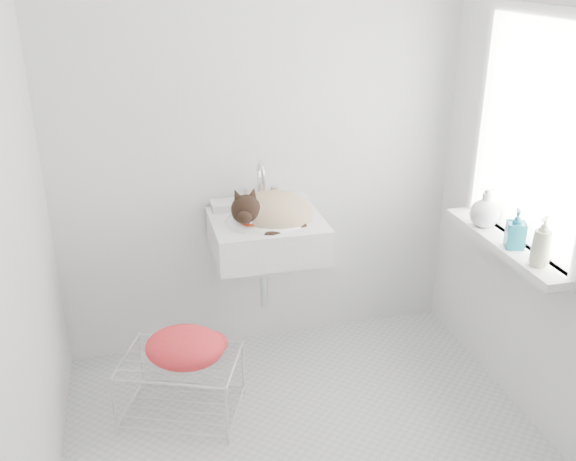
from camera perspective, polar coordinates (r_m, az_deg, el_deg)
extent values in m
cube|color=#A4A9AF|center=(3.09, 1.94, -18.93)|extent=(2.20, 2.00, 0.02)
cube|color=white|center=(3.36, -2.56, 9.05)|extent=(2.20, 0.02, 2.50)
cube|color=white|center=(2.93, 23.52, 4.96)|extent=(0.02, 2.00, 2.50)
cube|color=white|center=(2.38, -23.95, 0.92)|extent=(0.02, 2.00, 2.50)
cube|color=white|center=(3.05, 21.39, 7.93)|extent=(0.01, 0.80, 1.00)
cube|color=white|center=(3.04, 21.15, 7.92)|extent=(0.04, 0.90, 1.10)
cube|color=white|center=(3.17, 18.92, -1.17)|extent=(0.16, 0.88, 0.04)
cube|color=white|center=(3.24, -1.91, 1.05)|extent=(0.57, 0.50, 0.23)
ellipsoid|color=beige|center=(3.23, -1.36, 1.53)|extent=(0.42, 0.37, 0.21)
sphere|color=black|center=(3.10, -3.93, 2.44)|extent=(0.16, 0.16, 0.15)
torus|color=#A22206|center=(3.11, -3.58, 1.71)|extent=(0.14, 0.13, 0.06)
cube|color=silver|center=(3.22, -9.52, -13.75)|extent=(0.64, 0.55, 0.32)
ellipsoid|color=red|center=(3.08, -9.17, -11.08)|extent=(0.45, 0.39, 0.16)
imported|color=beige|center=(2.96, 21.52, -2.89)|extent=(0.10, 0.10, 0.19)
imported|color=#14667A|center=(3.10, 19.58, -1.43)|extent=(0.11, 0.11, 0.18)
imported|color=silver|center=(3.30, 17.11, 0.43)|extent=(0.15, 0.15, 0.19)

